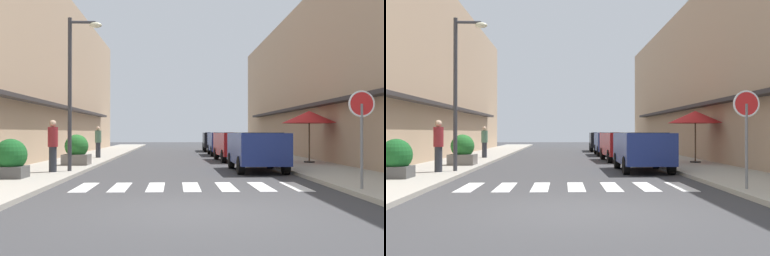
% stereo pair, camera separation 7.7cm
% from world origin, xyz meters
% --- Properties ---
extents(ground_plane, '(87.86, 87.86, 0.00)m').
position_xyz_m(ground_plane, '(0.00, 15.97, 0.00)').
color(ground_plane, '#38383A').
extents(sidewalk_left, '(2.88, 55.91, 0.12)m').
position_xyz_m(sidewalk_left, '(-5.14, 15.97, 0.06)').
color(sidewalk_left, '#9E998E').
rests_on(sidewalk_left, ground_plane).
extents(sidewalk_right, '(2.88, 55.91, 0.12)m').
position_xyz_m(sidewalk_right, '(5.14, 15.97, 0.06)').
color(sidewalk_right, '#ADA899').
rests_on(sidewalk_right, ground_plane).
extents(building_row_left, '(5.50, 37.94, 9.35)m').
position_xyz_m(building_row_left, '(-9.08, 16.97, 4.68)').
color(building_row_left, tan).
rests_on(building_row_left, ground_plane).
extents(building_row_right, '(5.50, 37.94, 8.76)m').
position_xyz_m(building_row_right, '(9.08, 16.97, 4.38)').
color(building_row_right, tan).
rests_on(building_row_right, ground_plane).
extents(crosswalk, '(6.15, 2.20, 0.01)m').
position_xyz_m(crosswalk, '(-0.00, 3.81, 0.01)').
color(crosswalk, silver).
rests_on(crosswalk, ground_plane).
extents(parked_car_near, '(1.81, 4.16, 1.47)m').
position_xyz_m(parked_car_near, '(2.66, 8.79, 0.92)').
color(parked_car_near, navy).
rests_on(parked_car_near, ground_plane).
extents(parked_car_mid, '(1.94, 4.26, 1.47)m').
position_xyz_m(parked_car_mid, '(2.66, 15.09, 0.92)').
color(parked_car_mid, maroon).
rests_on(parked_car_mid, ground_plane).
extents(parked_car_far, '(1.83, 4.25, 1.47)m').
position_xyz_m(parked_car_far, '(2.66, 21.04, 0.92)').
color(parked_car_far, navy).
rests_on(parked_car_far, ground_plane).
extents(parked_car_distant, '(1.90, 4.21, 1.47)m').
position_xyz_m(parked_car_distant, '(2.66, 27.38, 0.92)').
color(parked_car_distant, black).
rests_on(parked_car_distant, ground_plane).
extents(round_street_sign, '(0.65, 0.07, 2.37)m').
position_xyz_m(round_street_sign, '(4.06, 2.30, 1.93)').
color(round_street_sign, slate).
rests_on(round_street_sign, sidewalk_right).
extents(street_lamp, '(1.19, 0.28, 5.40)m').
position_xyz_m(street_lamp, '(-3.95, 7.78, 3.42)').
color(street_lamp, '#38383D').
rests_on(street_lamp, sidewalk_left).
extents(cafe_umbrella, '(2.46, 2.46, 2.32)m').
position_xyz_m(cafe_umbrella, '(5.59, 11.99, 2.15)').
color(cafe_umbrella, '#262626').
rests_on(cafe_umbrella, sidewalk_right).
extents(planter_corner, '(0.96, 0.96, 1.17)m').
position_xyz_m(planter_corner, '(-5.33, 5.31, 0.69)').
color(planter_corner, '#4C4C4C').
rests_on(planter_corner, sidewalk_left).
extents(planter_midblock, '(1.06, 1.06, 1.27)m').
position_xyz_m(planter_midblock, '(-4.55, 10.93, 0.71)').
color(planter_midblock, slate).
rests_on(planter_midblock, sidewalk_left).
extents(pedestrian_walking_near, '(0.34, 0.34, 1.78)m').
position_xyz_m(pedestrian_walking_near, '(-4.62, 7.41, 1.06)').
color(pedestrian_walking_near, '#282B33').
rests_on(pedestrian_walking_near, sidewalk_left).
extents(pedestrian_walking_far, '(0.34, 0.34, 1.67)m').
position_xyz_m(pedestrian_walking_far, '(-4.55, 16.45, 1.00)').
color(pedestrian_walking_far, '#282B33').
rests_on(pedestrian_walking_far, sidewalk_left).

